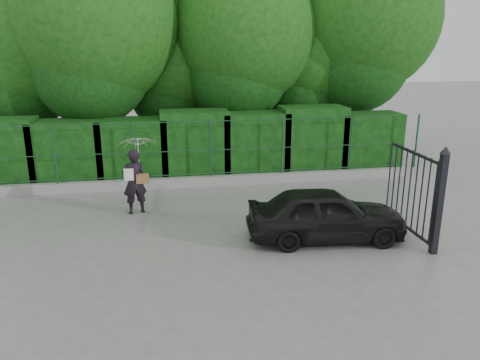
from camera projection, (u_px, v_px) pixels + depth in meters
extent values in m
plane|color=gray|center=(214.00, 245.00, 10.49)|extent=(80.00, 80.00, 0.00)
cube|color=#9E9E99|center=(198.00, 182.00, 14.70)|extent=(14.00, 0.25, 0.30)
cylinder|color=#174222|center=(55.00, 154.00, 13.74)|extent=(0.06, 0.06, 1.80)
cylinder|color=#174222|center=(134.00, 151.00, 14.10)|extent=(0.06, 0.06, 1.80)
cylinder|color=#174222|center=(210.00, 149.00, 14.47)|extent=(0.06, 0.06, 1.80)
cylinder|color=#174222|center=(282.00, 146.00, 14.83)|extent=(0.06, 0.06, 1.80)
cylinder|color=#174222|center=(351.00, 143.00, 15.19)|extent=(0.06, 0.06, 1.80)
cylinder|color=#174222|center=(416.00, 141.00, 15.55)|extent=(0.06, 0.06, 1.80)
cylinder|color=#174222|center=(198.00, 174.00, 14.63)|extent=(13.60, 0.03, 0.03)
cylinder|color=#174222|center=(197.00, 151.00, 14.42)|extent=(13.60, 0.03, 0.03)
cylinder|color=#174222|center=(197.00, 122.00, 14.16)|extent=(13.60, 0.03, 0.03)
cube|color=black|center=(1.00, 153.00, 14.44)|extent=(2.20, 1.20, 2.13)
cube|color=black|center=(68.00, 152.00, 14.77)|extent=(2.20, 1.20, 2.02)
cube|color=black|center=(133.00, 150.00, 15.09)|extent=(2.20, 1.20, 2.03)
cube|color=black|center=(195.00, 145.00, 15.37)|extent=(2.20, 1.20, 2.24)
cube|color=black|center=(255.00, 144.00, 15.70)|extent=(2.20, 1.20, 2.14)
cube|color=black|center=(312.00, 140.00, 16.00)|extent=(2.20, 1.20, 2.29)
cube|color=black|center=(367.00, 142.00, 16.35)|extent=(2.20, 1.20, 2.02)
cylinder|color=black|center=(35.00, 115.00, 16.65)|extent=(0.36, 0.36, 3.75)
sphere|color=#14470F|center=(27.00, 49.00, 16.01)|extent=(4.50, 4.50, 4.50)
cylinder|color=black|center=(104.00, 106.00, 16.18)|extent=(0.36, 0.36, 4.50)
sphere|color=#14470F|center=(97.00, 23.00, 15.41)|extent=(5.40, 5.40, 5.40)
cylinder|color=black|center=(176.00, 116.00, 17.98)|extent=(0.36, 0.36, 3.25)
sphere|color=#14470F|center=(174.00, 64.00, 17.43)|extent=(3.90, 3.90, 3.90)
cylinder|color=black|center=(244.00, 105.00, 17.29)|extent=(0.36, 0.36, 4.25)
sphere|color=#14470F|center=(245.00, 33.00, 16.56)|extent=(5.10, 5.10, 5.10)
cylinder|color=black|center=(303.00, 111.00, 18.45)|extent=(0.36, 0.36, 3.50)
sphere|color=#14470F|center=(306.00, 56.00, 17.86)|extent=(4.20, 4.20, 4.20)
cylinder|color=black|center=(357.00, 95.00, 18.21)|extent=(0.36, 0.36, 4.75)
sphere|color=#14470F|center=(362.00, 18.00, 17.40)|extent=(5.70, 5.70, 5.70)
cube|color=black|center=(439.00, 205.00, 9.77)|extent=(0.14, 0.14, 2.20)
cone|color=black|center=(446.00, 150.00, 9.43)|extent=(0.22, 0.22, 0.16)
cube|color=black|center=(406.00, 227.00, 11.13)|extent=(0.05, 2.00, 0.06)
cube|color=black|center=(414.00, 153.00, 10.61)|extent=(0.05, 2.00, 0.06)
cylinder|color=black|center=(433.00, 204.00, 9.97)|extent=(0.04, 0.04, 1.90)
cylinder|color=black|center=(427.00, 200.00, 10.21)|extent=(0.04, 0.04, 1.90)
cylinder|color=black|center=(421.00, 197.00, 10.44)|extent=(0.04, 0.04, 1.90)
cylinder|color=black|center=(415.00, 193.00, 10.68)|extent=(0.04, 0.04, 1.90)
cylinder|color=black|center=(409.00, 190.00, 10.92)|extent=(0.04, 0.04, 1.90)
cylinder|color=black|center=(404.00, 187.00, 11.15)|extent=(0.04, 0.04, 1.90)
cylinder|color=black|center=(399.00, 184.00, 11.39)|extent=(0.04, 0.04, 1.90)
cylinder|color=black|center=(394.00, 181.00, 11.63)|extent=(0.04, 0.04, 1.90)
cylinder|color=black|center=(389.00, 178.00, 11.86)|extent=(0.04, 0.04, 1.90)
imported|color=black|center=(134.00, 182.00, 12.21)|extent=(0.72, 0.57, 1.72)
imported|color=white|center=(139.00, 154.00, 12.08)|extent=(0.97, 0.99, 0.89)
cube|color=olive|center=(143.00, 179.00, 12.14)|extent=(0.32, 0.15, 0.24)
cube|color=white|center=(129.00, 175.00, 12.01)|extent=(0.25, 0.02, 0.32)
imported|color=black|center=(326.00, 214.00, 10.64)|extent=(3.67, 1.70, 1.22)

